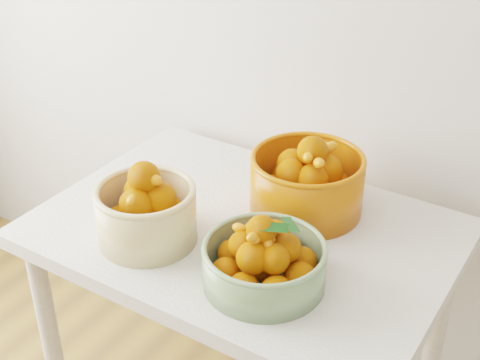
# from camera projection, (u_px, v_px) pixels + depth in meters

# --- Properties ---
(table) EXTENTS (1.00, 0.70, 0.75)m
(table) POSITION_uv_depth(u_px,v_px,m) (244.00, 258.00, 1.69)
(table) COLOR silver
(table) RESTS_ON ground
(bowl_cream) EXTENTS (0.29, 0.29, 0.20)m
(bowl_cream) POSITION_uv_depth(u_px,v_px,m) (147.00, 212.00, 1.56)
(bowl_cream) COLOR #DCC289
(bowl_cream) RESTS_ON table
(bowl_green) EXTENTS (0.31, 0.31, 0.17)m
(bowl_green) POSITION_uv_depth(u_px,v_px,m) (265.00, 261.00, 1.42)
(bowl_green) COLOR gray
(bowl_green) RESTS_ON table
(bowl_orange) EXTENTS (0.38, 0.38, 0.21)m
(bowl_orange) POSITION_uv_depth(u_px,v_px,m) (307.00, 182.00, 1.67)
(bowl_orange) COLOR #CA510C
(bowl_orange) RESTS_ON table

